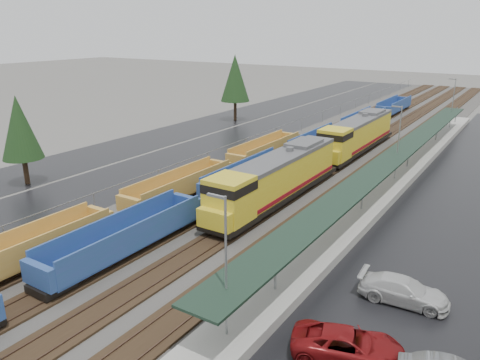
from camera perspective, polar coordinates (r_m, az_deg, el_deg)
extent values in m
cube|color=#302D2B|center=(61.81, 12.23, 3.51)|extent=(20.00, 160.00, 0.08)
cube|color=black|center=(64.05, 7.22, 4.39)|extent=(2.60, 160.00, 0.15)
cube|color=#473326|center=(64.33, 6.65, 4.58)|extent=(0.08, 160.00, 0.07)
cube|color=#473326|center=(63.73, 7.81, 4.40)|extent=(0.08, 160.00, 0.07)
cube|color=black|center=(62.49, 10.53, 3.88)|extent=(2.60, 160.00, 0.15)
cube|color=#473326|center=(62.73, 9.92, 4.07)|extent=(0.08, 160.00, 0.07)
cube|color=#473326|center=(62.20, 11.14, 3.88)|extent=(0.08, 160.00, 0.07)
cube|color=black|center=(61.14, 13.98, 3.33)|extent=(2.60, 160.00, 0.15)
cube|color=#473326|center=(61.34, 13.36, 3.53)|extent=(0.08, 160.00, 0.07)
cube|color=#473326|center=(60.90, 14.63, 3.33)|extent=(0.08, 160.00, 0.07)
cube|color=black|center=(60.04, 17.58, 2.75)|extent=(2.60, 160.00, 0.15)
cube|color=#473326|center=(60.19, 16.93, 2.96)|extent=(0.08, 160.00, 0.07)
cube|color=#473326|center=(59.84, 18.25, 2.74)|extent=(0.08, 160.00, 0.07)
cube|color=black|center=(68.34, 0.40, 5.28)|extent=(10.00, 160.00, 0.02)
cube|color=black|center=(74.06, -6.18, 6.19)|extent=(9.00, 160.00, 0.02)
cube|color=#9E9B93|center=(49.83, 18.27, -0.17)|extent=(3.00, 80.00, 0.70)
cylinder|color=gray|center=(27.46, 4.36, -10.94)|extent=(0.16, 0.16, 2.40)
cylinder|color=gray|center=(40.19, 14.70, -1.84)|extent=(0.16, 0.16, 2.40)
cylinder|color=gray|center=(54.10, 19.83, 2.79)|extent=(0.16, 0.16, 2.40)
cylinder|color=gray|center=(68.47, 22.86, 5.50)|extent=(0.16, 0.16, 2.40)
cylinder|color=gray|center=(83.06, 24.84, 7.25)|extent=(0.16, 0.16, 2.40)
cube|color=black|center=(49.06, 18.59, 2.99)|extent=(2.60, 65.00, 0.15)
cylinder|color=gray|center=(22.71, -1.71, -11.50)|extent=(0.12, 0.12, 8.00)
cube|color=gray|center=(21.32, -2.91, -1.98)|extent=(1.00, 0.15, 0.12)
cylinder|color=gray|center=(48.87, 18.69, 3.90)|extent=(0.12, 0.12, 8.00)
cube|color=gray|center=(48.24, 18.58, 8.48)|extent=(1.00, 0.15, 0.12)
cylinder|color=gray|center=(77.85, 24.46, 8.25)|extent=(0.12, 0.12, 8.00)
cube|color=gray|center=(77.46, 24.47, 11.14)|extent=(1.00, 0.15, 0.12)
cylinder|color=gray|center=(37.16, -26.75, -6.43)|extent=(0.08, 0.08, 2.00)
cylinder|color=gray|center=(41.28, -17.33, -2.88)|extent=(0.08, 0.08, 2.00)
cylinder|color=gray|center=(46.43, -9.84, 0.03)|extent=(0.08, 0.08, 2.00)
cylinder|color=gray|center=(52.30, -3.94, 2.32)|extent=(0.08, 0.08, 2.00)
cylinder|color=gray|center=(58.67, 0.73, 4.11)|extent=(0.08, 0.08, 2.00)
cylinder|color=gray|center=(65.40, 4.48, 5.53)|extent=(0.08, 0.08, 2.00)
cylinder|color=gray|center=(72.39, 7.54, 6.66)|extent=(0.08, 0.08, 2.00)
cylinder|color=gray|center=(79.57, 10.06, 7.57)|extent=(0.08, 0.08, 2.00)
cylinder|color=gray|center=(86.90, 12.16, 8.32)|extent=(0.08, 0.08, 2.00)
cylinder|color=gray|center=(94.33, 13.95, 8.95)|extent=(0.08, 0.08, 2.00)
cylinder|color=gray|center=(101.85, 15.47, 9.48)|extent=(0.08, 0.08, 2.00)
cylinder|color=gray|center=(109.44, 16.79, 9.92)|extent=(0.08, 0.08, 2.00)
cylinder|color=gray|center=(117.08, 17.94, 10.31)|extent=(0.08, 0.08, 2.00)
cylinder|color=gray|center=(124.77, 18.95, 10.64)|extent=(0.08, 0.08, 2.00)
cylinder|color=gray|center=(132.50, 19.85, 10.94)|extent=(0.08, 0.08, 2.00)
cube|color=gray|center=(65.19, 4.51, 6.39)|extent=(0.05, 160.00, 0.05)
ellipsoid|color=#4A5643|center=(203.24, 18.81, 12.92)|extent=(154.00, 110.00, 19.80)
cylinder|color=#332316|center=(52.04, -24.64, 0.99)|extent=(0.50, 0.50, 2.70)
cone|color=black|center=(51.02, -25.30, 5.82)|extent=(3.96, 3.96, 6.30)
cylinder|color=#332316|center=(80.52, -0.59, 8.44)|extent=(0.50, 0.50, 3.30)
cone|color=black|center=(79.77, -0.60, 12.34)|extent=(4.84, 4.84, 7.70)
cube|color=black|center=(42.60, 4.68, -1.63)|extent=(3.03, 20.23, 0.40)
cube|color=gold|center=(42.91, 5.39, 0.92)|extent=(2.83, 16.18, 3.03)
cube|color=gold|center=(35.58, -1.30, -2.34)|extent=(3.03, 3.24, 3.44)
cube|color=black|center=(35.24, -1.31, -0.80)|extent=(3.08, 3.29, 0.71)
cube|color=gold|center=(34.58, -2.98, -4.79)|extent=(2.83, 1.01, 1.42)
cube|color=#59595B|center=(42.46, 5.45, 3.00)|extent=(2.88, 16.18, 0.35)
cube|color=maroon|center=(43.92, 3.68, -0.29)|extent=(0.04, 16.18, 0.35)
cube|color=maroon|center=(42.68, 7.04, -0.95)|extent=(0.04, 16.18, 0.35)
cube|color=black|center=(42.74, 4.67, -2.14)|extent=(2.23, 6.07, 0.61)
cube|color=black|center=(37.04, -0.57, -5.19)|extent=(2.43, 4.05, 0.51)
cube|color=black|center=(48.74, 8.64, 0.41)|extent=(2.43, 4.05, 0.51)
cylinder|color=#59595B|center=(43.25, 6.09, 3.68)|extent=(0.71, 0.71, 0.51)
cube|color=#59595B|center=(45.92, 7.81, 4.40)|extent=(2.43, 4.05, 0.51)
cube|color=black|center=(61.19, 14.11, 4.01)|extent=(3.03, 20.23, 0.40)
cube|color=gold|center=(61.75, 14.54, 5.74)|extent=(2.83, 16.18, 3.03)
cube|color=gold|center=(53.52, 11.45, 4.33)|extent=(3.03, 3.24, 3.44)
cube|color=black|center=(53.29, 11.52, 5.39)|extent=(3.08, 3.29, 0.71)
cube|color=gold|center=(52.13, 10.63, 2.87)|extent=(2.83, 1.01, 1.42)
cube|color=#59595B|center=(61.44, 14.66, 7.22)|extent=(2.88, 16.18, 0.35)
cube|color=maroon|center=(62.46, 13.21, 4.84)|extent=(0.04, 16.18, 0.35)
cube|color=maroon|center=(61.59, 15.71, 4.46)|extent=(0.04, 16.18, 0.35)
cube|color=black|center=(61.29, 14.08, 3.65)|extent=(2.23, 6.07, 0.61)
cube|color=black|center=(54.81, 11.62, 2.24)|extent=(2.43, 4.05, 0.51)
cube|color=black|center=(67.84, 16.08, 4.94)|extent=(2.43, 4.05, 0.51)
cylinder|color=#59595B|center=(62.33, 14.98, 7.63)|extent=(0.71, 0.71, 0.51)
cube|color=#59595B|center=(65.20, 15.84, 7.95)|extent=(2.43, 4.05, 0.51)
cube|color=#B78633|center=(34.08, -24.75, -8.65)|extent=(2.49, 12.45, 0.24)
cube|color=#B78633|center=(34.68, -26.02, -6.80)|extent=(0.14, 12.45, 1.72)
cube|color=#B78633|center=(32.79, -23.79, -7.91)|extent=(0.14, 12.45, 1.72)
cube|color=#B78633|center=(37.17, -16.65, -4.34)|extent=(2.49, 0.48, 1.34)
cube|color=black|center=(37.15, -17.30, -6.02)|extent=(1.91, 2.10, 0.48)
cube|color=#B78633|center=(43.57, -7.29, -1.30)|extent=(2.49, 12.45, 0.24)
cube|color=#B78633|center=(44.05, -8.53, 0.04)|extent=(0.14, 12.45, 1.72)
cube|color=#B78633|center=(42.57, -6.10, -0.51)|extent=(0.14, 12.45, 1.72)
cube|color=#B78633|center=(38.99, -13.39, -2.99)|extent=(2.49, 0.48, 1.34)
cube|color=#B78633|center=(48.19, -2.44, 1.57)|extent=(2.49, 0.48, 1.34)
cube|color=black|center=(39.76, -12.60, -3.99)|extent=(1.91, 2.10, 0.48)
cube|color=black|center=(47.95, -2.88, 0.29)|extent=(1.91, 2.10, 0.48)
cube|color=#B78633|center=(55.99, 3.12, 3.22)|extent=(2.49, 12.45, 0.24)
cube|color=#B78633|center=(56.36, 2.08, 4.23)|extent=(0.14, 12.45, 1.72)
cube|color=#B78633|center=(55.21, 4.22, 3.90)|extent=(0.14, 12.45, 1.72)
cube|color=#B78633|center=(50.54, -0.50, 2.38)|extent=(2.49, 0.48, 1.34)
cube|color=#B78633|center=(61.33, 6.14, 5.11)|extent=(2.49, 0.48, 1.34)
cube|color=black|center=(51.34, -0.08, 1.52)|extent=(1.91, 2.10, 0.48)
cube|color=black|center=(60.97, 5.82, 4.11)|extent=(1.91, 2.10, 0.48)
cube|color=navy|center=(33.87, -13.72, -7.51)|extent=(2.66, 13.14, 0.26)
cube|color=navy|center=(34.37, -15.32, -5.57)|extent=(0.15, 13.14, 1.84)
cube|color=navy|center=(32.63, -12.28, -6.63)|extent=(0.15, 13.14, 1.84)
cube|color=navy|center=(29.90, -23.33, -10.64)|extent=(2.66, 0.51, 1.43)
cube|color=navy|center=(38.10, -6.47, -2.97)|extent=(2.66, 0.51, 1.43)
cube|color=black|center=(30.72, -21.98, -11.84)|extent=(2.04, 2.25, 0.51)
cube|color=black|center=(37.97, -7.09, -4.73)|extent=(2.04, 2.25, 0.51)
cube|color=navy|center=(45.97, 1.38, -0.07)|extent=(2.66, 13.14, 0.26)
cube|color=navy|center=(46.34, 0.05, 1.28)|extent=(0.15, 13.14, 1.84)
cube|color=navy|center=(45.07, 2.78, 0.77)|extent=(0.15, 13.14, 1.84)
cube|color=navy|center=(40.43, -3.64, -1.63)|extent=(2.66, 0.51, 1.43)
cube|color=navy|center=(51.43, 5.35, 2.67)|extent=(2.66, 0.51, 1.43)
cube|color=black|center=(41.32, -3.03, -2.68)|extent=(2.04, 2.25, 0.51)
cube|color=black|center=(51.10, 4.94, 1.39)|extent=(2.04, 2.25, 0.51)
cube|color=navy|center=(60.33, 9.74, 4.11)|extent=(2.66, 13.14, 0.26)
cube|color=navy|center=(60.61, 8.68, 5.12)|extent=(0.15, 13.14, 1.84)
cube|color=navy|center=(59.64, 10.92, 4.79)|extent=(0.15, 13.14, 1.84)
cube|color=navy|center=(54.16, 6.91, 3.42)|extent=(2.66, 0.51, 1.43)
cube|color=navy|center=(66.31, 12.13, 5.86)|extent=(2.66, 0.51, 1.43)
cube|color=black|center=(55.05, 7.20, 2.55)|extent=(2.04, 2.25, 0.51)
cube|color=black|center=(65.88, 11.85, 4.89)|extent=(2.04, 2.25, 0.51)
cube|color=navy|center=(75.66, 14.85, 6.60)|extent=(2.66, 13.14, 0.26)
cube|color=navy|center=(75.88, 13.99, 7.41)|extent=(0.15, 13.14, 1.84)
cube|color=navy|center=(75.11, 15.83, 7.15)|extent=(0.15, 13.14, 1.84)
cube|color=navy|center=(69.22, 13.09, 6.31)|extent=(2.66, 0.51, 1.43)
cube|color=navy|center=(81.91, 16.42, 7.82)|extent=(2.66, 0.51, 1.43)
cube|color=black|center=(70.09, 13.23, 5.58)|extent=(2.04, 2.25, 0.51)
cube|color=black|center=(81.41, 16.21, 7.05)|extent=(2.04, 2.25, 0.51)
cube|color=navy|center=(91.48, 18.24, 8.22)|extent=(2.66, 13.14, 0.26)
cube|color=navy|center=(91.66, 17.52, 8.89)|extent=(0.15, 13.14, 1.84)
cube|color=navy|center=(91.03, 19.07, 8.67)|extent=(0.15, 13.14, 1.84)
cube|color=navy|center=(84.91, 17.06, 8.11)|extent=(2.66, 0.51, 1.43)
cube|color=navy|center=(97.87, 19.35, 9.13)|extent=(2.66, 0.51, 1.43)
cube|color=black|center=(85.75, 17.13, 7.50)|extent=(2.04, 2.25, 0.51)
cube|color=black|center=(97.33, 19.18, 8.49)|extent=(2.04, 2.25, 0.51)
imported|color=maroon|center=(24.25, 13.01, -19.06)|extent=(4.01, 5.90, 1.50)
imported|color=silver|center=(29.29, 19.33, -12.63)|extent=(2.44, 5.23, 1.48)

